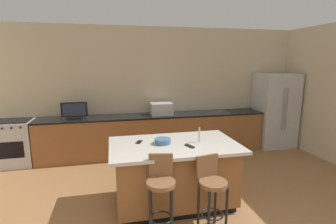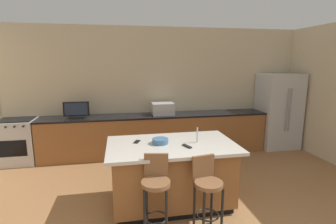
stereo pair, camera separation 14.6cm
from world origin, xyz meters
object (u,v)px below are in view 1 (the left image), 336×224
kitchen_island (174,173)px  bar_stool_right (211,188)px  tv_monitor (74,111)px  microwave (161,109)px  refrigerator (275,110)px  range_oven (15,143)px  bar_stool_left (161,189)px  cell_phone (139,142)px  tv_remote (190,146)px  fruit_bowl (163,141)px

kitchen_island → bar_stool_right: bar_stool_right is taller
tv_monitor → bar_stool_right: size_ratio=0.54×
microwave → bar_stool_right: microwave is taller
refrigerator → microwave: refrigerator is taller
range_oven → bar_stool_left: bearing=-48.3°
refrigerator → bar_stool_right: size_ratio=1.90×
cell_phone → tv_monitor: bearing=143.0°
tv_monitor → bar_stool_left: 3.03m
microwave → tv_remote: bearing=-91.3°
kitchen_island → fruit_bowl: fruit_bowl is taller
tv_remote → bar_stool_right: bearing=-99.7°
cell_phone → tv_remote: tv_remote is taller
tv_remote → cell_phone: bearing=130.2°
tv_monitor → kitchen_island: bearing=-52.0°
tv_monitor → bar_stool_right: 3.37m
bar_stool_left → fruit_bowl: bearing=87.8°
kitchen_island → fruit_bowl: size_ratio=7.87×
range_oven → tv_remote: size_ratio=5.45×
microwave → fruit_bowl: size_ratio=2.07×
microwave → fruit_bowl: microwave is taller
microwave → cell_phone: 2.05m
cell_phone → bar_stool_left: bearing=-57.0°
refrigerator → bar_stool_right: (-2.76, -2.74, -0.33)m
microwave → tv_monitor: size_ratio=0.93×
fruit_bowl → tv_remote: (0.34, -0.21, -0.03)m
microwave → cell_phone: size_ratio=3.20×
refrigerator → kitchen_island: bearing=-146.2°
tv_monitor → microwave: bearing=1.6°
refrigerator → microwave: size_ratio=3.74×
range_oven → cell_phone: 3.03m
bar_stool_right → bar_stool_left: bearing=167.2°
bar_stool_left → bar_stool_right: bearing=7.7°
refrigerator → tv_remote: bearing=-142.4°
kitchen_island → microwave: microwave is taller
cell_phone → tv_remote: (0.66, -0.34, 0.01)m
range_oven → bar_stool_left: size_ratio=0.93×
kitchen_island → tv_monitor: tv_monitor is taller
cell_phone → tv_remote: bearing=-5.3°
range_oven → tv_remote: 3.76m
range_oven → tv_monitor: bearing=-2.4°
cell_phone → tv_remote: size_ratio=0.88×
range_oven → tv_monitor: 1.33m
tv_monitor → bar_stool_left: tv_monitor is taller
fruit_bowl → tv_monitor: bearing=125.7°
tv_monitor → cell_phone: 2.18m
fruit_bowl → cell_phone: (-0.32, 0.13, -0.03)m
bar_stool_left → cell_phone: bearing=111.7°
tv_monitor → fruit_bowl: size_ratio=2.23×
refrigerator → tv_monitor: size_ratio=3.48×
tv_monitor → bar_stool_left: size_ratio=0.52×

